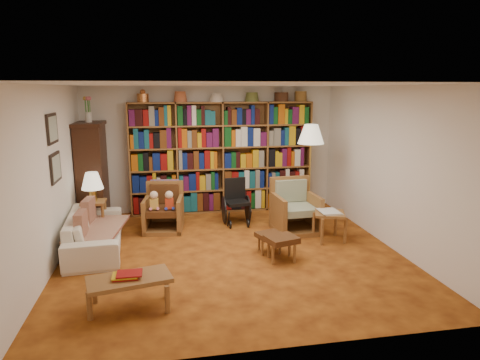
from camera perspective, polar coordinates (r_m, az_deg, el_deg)
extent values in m
plane|color=#B5621B|center=(6.59, -1.15, -9.70)|extent=(5.00, 5.00, 0.00)
plane|color=white|center=(6.13, -1.25, 12.59)|extent=(5.00, 5.00, 0.00)
plane|color=white|center=(8.68, -3.85, 4.11)|extent=(5.00, 0.00, 5.00)
plane|color=white|center=(3.87, 4.79, -5.91)|extent=(5.00, 0.00, 5.00)
plane|color=white|center=(6.35, -24.07, 0.17)|extent=(0.00, 5.00, 5.00)
plane|color=white|center=(7.08, 19.23, 1.67)|extent=(0.00, 5.00, 5.00)
cube|color=#905F2C|center=(8.57, -2.38, 3.01)|extent=(3.60, 0.30, 2.20)
cube|color=#321A0D|center=(8.29, -19.07, 0.65)|extent=(0.45, 0.90, 1.80)
cube|color=#321A0D|center=(8.17, -19.51, 7.05)|extent=(0.50, 0.95, 0.06)
cylinder|color=silver|center=(8.16, -19.57, 7.89)|extent=(0.12, 0.12, 0.18)
cube|color=black|center=(6.55, -23.78, 6.29)|extent=(0.03, 0.52, 0.42)
cube|color=gray|center=(6.54, -23.65, 6.29)|extent=(0.01, 0.44, 0.34)
cube|color=black|center=(6.61, -23.38, 1.55)|extent=(0.03, 0.52, 0.42)
cube|color=gray|center=(6.61, -23.26, 1.55)|extent=(0.01, 0.44, 0.34)
imported|color=beige|center=(7.02, -18.77, -6.50)|extent=(2.00, 0.89, 0.57)
cube|color=beige|center=(7.01, -18.38, -6.38)|extent=(0.88, 1.40, 0.04)
cube|color=maroon|center=(7.33, -19.49, -4.44)|extent=(0.17, 0.42, 0.41)
cube|color=maroon|center=(6.67, -20.40, -6.12)|extent=(0.14, 0.39, 0.39)
cube|color=#905F2C|center=(7.62, -18.93, -2.82)|extent=(0.39, 0.39, 0.04)
cylinder|color=#905F2C|center=(7.58, -20.12, -5.32)|extent=(0.05, 0.05, 0.55)
cylinder|color=#905F2C|center=(7.53, -17.77, -5.26)|extent=(0.05, 0.05, 0.55)
cylinder|color=#905F2C|center=(7.88, -19.75, -4.65)|extent=(0.05, 0.05, 0.55)
cylinder|color=#905F2C|center=(7.83, -17.49, -4.60)|extent=(0.05, 0.05, 0.55)
cylinder|color=#BA933B|center=(7.60, -18.99, -1.94)|extent=(0.12, 0.12, 0.20)
cone|color=beige|center=(7.54, -19.12, -0.09)|extent=(0.36, 0.36, 0.28)
cube|color=#905F2C|center=(7.70, -10.09, -6.35)|extent=(0.75, 0.77, 0.07)
cube|color=#905F2C|center=(7.63, -12.40, -4.60)|extent=(0.16, 0.69, 0.59)
cube|color=#905F2C|center=(7.63, -7.92, -4.43)|extent=(0.16, 0.69, 0.59)
cube|color=#905F2C|center=(7.89, -10.21, -3.06)|extent=(0.66, 0.16, 0.83)
cube|color=#4E2814|center=(7.58, -10.18, -4.04)|extent=(0.59, 0.64, 0.11)
cube|color=#4E2814|center=(7.78, -10.26, -1.81)|extent=(0.52, 0.16, 0.35)
cube|color=#B6304A|center=(7.86, -10.28, -1.26)|extent=(0.52, 0.12, 0.37)
cube|color=#905F2C|center=(7.59, 7.38, -6.50)|extent=(0.78, 0.80, 0.08)
cube|color=#905F2C|center=(7.42, 5.00, -4.59)|extent=(0.12, 0.77, 0.65)
cube|color=#905F2C|center=(7.62, 9.82, -4.28)|extent=(0.12, 0.77, 0.65)
cube|color=#905F2C|center=(7.79, 6.71, -2.82)|extent=(0.74, 0.12, 0.91)
cube|color=gray|center=(7.46, 7.53, -3.90)|extent=(0.61, 0.67, 0.12)
cube|color=gray|center=(7.67, 6.90, -1.41)|extent=(0.57, 0.13, 0.39)
cube|color=black|center=(7.84, -0.44, -3.03)|extent=(0.47, 0.47, 0.05)
cube|color=black|center=(7.98, -0.69, -1.12)|extent=(0.40, 0.12, 0.40)
cylinder|color=black|center=(7.94, -2.14, -4.00)|extent=(0.03, 0.50, 0.50)
cylinder|color=black|center=(8.01, 1.03, -3.85)|extent=(0.03, 0.50, 0.50)
cylinder|color=black|center=(7.68, -1.30, -5.96)|extent=(0.03, 0.14, 0.14)
cylinder|color=black|center=(7.73, 1.07, -5.82)|extent=(0.03, 0.14, 0.14)
cylinder|color=#BA933B|center=(8.23, 9.06, -5.26)|extent=(0.31, 0.31, 0.03)
cylinder|color=#BA933B|center=(8.04, 9.23, -0.15)|extent=(0.03, 0.03, 1.53)
cone|color=beige|center=(7.91, 9.45, 6.07)|extent=(0.48, 0.48, 0.35)
cube|color=#905F2C|center=(7.13, 11.87, -4.41)|extent=(0.59, 0.59, 0.04)
cylinder|color=#905F2C|center=(6.96, 10.89, -6.83)|extent=(0.05, 0.05, 0.43)
cylinder|color=#905F2C|center=(7.11, 13.86, -6.57)|extent=(0.05, 0.05, 0.43)
cylinder|color=#905F2C|center=(7.31, 9.77, -5.87)|extent=(0.05, 0.05, 0.43)
cylinder|color=#905F2C|center=(7.45, 12.63, -5.64)|extent=(0.05, 0.05, 0.43)
cube|color=silver|center=(7.12, 11.88, -4.14)|extent=(0.41, 0.46, 0.03)
cube|color=#4E2814|center=(6.54, 3.95, -7.34)|extent=(0.44, 0.41, 0.07)
cylinder|color=#905F2C|center=(6.47, 2.99, -9.03)|extent=(0.04, 0.04, 0.24)
cylinder|color=#905F2C|center=(6.53, 5.35, -8.85)|extent=(0.04, 0.04, 0.24)
cylinder|color=#905F2C|center=(6.66, 2.55, -8.37)|extent=(0.04, 0.04, 0.24)
cylinder|color=#905F2C|center=(6.73, 4.84, -8.20)|extent=(0.04, 0.04, 0.24)
cube|color=#4E2814|center=(6.24, 5.58, -7.88)|extent=(0.51, 0.47, 0.09)
cylinder|color=#905F2C|center=(6.15, 4.42, -9.97)|extent=(0.04, 0.04, 0.28)
cylinder|color=#905F2C|center=(6.24, 7.30, -9.72)|extent=(0.04, 0.04, 0.28)
cylinder|color=#905F2C|center=(6.38, 3.83, -9.13)|extent=(0.04, 0.04, 0.28)
cylinder|color=#905F2C|center=(6.46, 6.61, -8.91)|extent=(0.04, 0.04, 0.28)
cube|color=#905F2C|center=(5.08, -14.56, -12.71)|extent=(0.99, 0.65, 0.05)
cylinder|color=#905F2C|center=(5.04, -19.45, -15.55)|extent=(0.06, 0.06, 0.32)
cylinder|color=#905F2C|center=(4.97, -9.67, -15.40)|extent=(0.06, 0.06, 0.32)
cylinder|color=#905F2C|center=(5.37, -18.84, -13.75)|extent=(0.06, 0.06, 0.32)
cylinder|color=#905F2C|center=(5.30, -9.74, -13.58)|extent=(0.06, 0.06, 0.32)
cube|color=brown|center=(5.06, -14.59, -12.17)|extent=(0.32, 0.28, 0.05)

